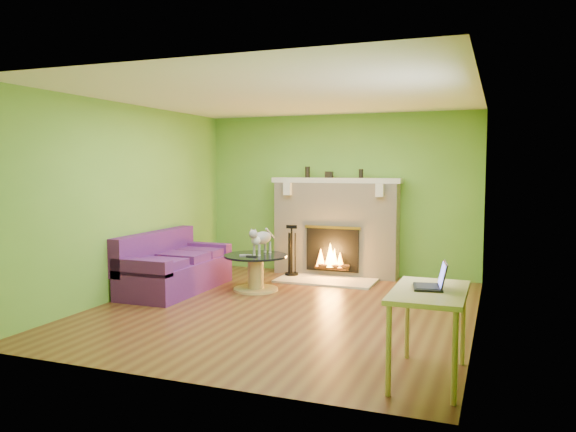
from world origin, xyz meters
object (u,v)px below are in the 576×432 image
object	(u,v)px
sofa	(173,268)
desk	(429,301)
cat	(262,241)
coffee_table	(256,270)

from	to	relation	value
sofa	desk	distance (m)	4.39
desk	cat	xyz separation A→B (m)	(-2.62, 2.61, 0.05)
sofa	cat	xyz separation A→B (m)	(1.19, 0.45, 0.39)
sofa	coffee_table	distance (m)	1.18
sofa	desk	world-z (taller)	sofa
coffee_table	desk	size ratio (longest dim) A/B	0.89
coffee_table	cat	distance (m)	0.42
coffee_table	desk	bearing A→B (deg)	-43.40
cat	sofa	bearing A→B (deg)	-153.14
sofa	desk	xyz separation A→B (m)	(3.81, -2.15, 0.34)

